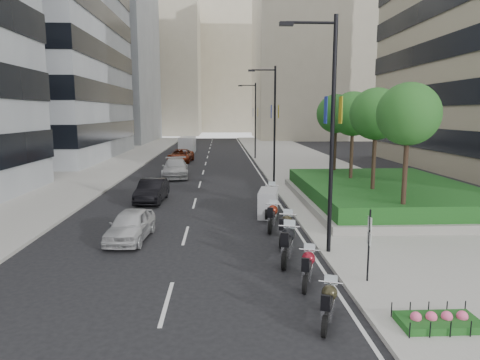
{
  "coord_description": "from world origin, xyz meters",
  "views": [
    {
      "loc": [
        0.09,
        -14.88,
        5.49
      ],
      "look_at": [
        1.14,
        7.35,
        2.0
      ],
      "focal_mm": 32.0,
      "sensor_mm": 36.0,
      "label": 1
    }
  ],
  "objects": [
    {
      "name": "building_cream_right",
      "position": [
        22.0,
        80.0,
        18.0
      ],
      "size": [
        28.0,
        24.0,
        36.0
      ],
      "primitive_type": "cube",
      "color": "#B7AD93",
      "rests_on": "ground"
    },
    {
      "name": "sidewalk_left",
      "position": [
        -12.0,
        30.0,
        0.07
      ],
      "size": [
        8.0,
        100.0,
        0.15
      ],
      "primitive_type": "cube",
      "color": "#9E9B93",
      "rests_on": "ground"
    },
    {
      "name": "flower_bed",
      "position": [
        5.6,
        -5.0,
        0.25
      ],
      "size": [
        2.0,
        1.0,
        0.2
      ],
      "primitive_type": "cube",
      "color": "#154C1D",
      "rests_on": "sidewalk_right"
    },
    {
      "name": "hedge",
      "position": [
        10.0,
        10.0,
        0.95
      ],
      "size": [
        9.4,
        13.4,
        0.8
      ],
      "primitive_type": "cube",
      "color": "#154C1D",
      "rests_on": "planter"
    },
    {
      "name": "lane_centre",
      "position": [
        -1.5,
        30.0,
        0.01
      ],
      "size": [
        0.12,
        100.0,
        0.01
      ],
      "primitive_type": "cube",
      "color": "silver",
      "rests_on": "ground"
    },
    {
      "name": "tree_1",
      "position": [
        8.5,
        8.0,
        5.42
      ],
      "size": [
        2.8,
        2.8,
        6.3
      ],
      "color": "#332319",
      "rests_on": "planter"
    },
    {
      "name": "motorcycle_6",
      "position": [
        3.11,
        9.87,
        0.64
      ],
      "size": [
        0.81,
        2.38,
        1.19
      ],
      "rotation": [
        0.0,
        0.0,
        1.38
      ],
      "color": "black",
      "rests_on": "ground"
    },
    {
      "name": "tree_0",
      "position": [
        8.5,
        4.0,
        5.42
      ],
      "size": [
        2.8,
        2.8,
        6.3
      ],
      "color": "#332319",
      "rests_on": "planter"
    },
    {
      "name": "motorcycle_0",
      "position": [
        2.91,
        -4.42,
        0.52
      ],
      "size": [
        0.88,
        1.87,
        0.97
      ],
      "rotation": [
        0.0,
        0.0,
        1.21
      ],
      "color": "black",
      "rests_on": "ground"
    },
    {
      "name": "car_a",
      "position": [
        -3.83,
        3.41,
        0.66
      ],
      "size": [
        1.86,
        4.01,
        1.33
      ],
      "primitive_type": "imported",
      "rotation": [
        0.0,
        0.0,
        -0.08
      ],
      "color": "#B9B9BB",
      "rests_on": "ground"
    },
    {
      "name": "car_c",
      "position": [
        -3.8,
        22.02,
        0.79
      ],
      "size": [
        2.62,
        5.6,
        1.58
      ],
      "primitive_type": "imported",
      "rotation": [
        0.0,
        0.0,
        0.08
      ],
      "color": "#ADADAF",
      "rests_on": "ground"
    },
    {
      "name": "building_cream_centre",
      "position": [
        2.0,
        120.0,
        19.0
      ],
      "size": [
        30.0,
        24.0,
        38.0
      ],
      "primitive_type": "cube",
      "color": "#B7AD93",
      "rests_on": "ground"
    },
    {
      "name": "building_cream_left",
      "position": [
        -18.0,
        100.0,
        17.0
      ],
      "size": [
        26.0,
        24.0,
        34.0
      ],
      "primitive_type": "cube",
      "color": "#B7AD93",
      "rests_on": "ground"
    },
    {
      "name": "motorcycle_1",
      "position": [
        2.89,
        -1.81,
        0.55
      ],
      "size": [
        0.85,
        1.99,
        1.02
      ],
      "rotation": [
        0.0,
        0.0,
        1.26
      ],
      "color": "black",
      "rests_on": "ground"
    },
    {
      "name": "lamp_post_2",
      "position": [
        4.14,
        36.0,
        5.07
      ],
      "size": [
        2.34,
        0.45,
        9.0
      ],
      "color": "black",
      "rests_on": "ground"
    },
    {
      "name": "car_d",
      "position": [
        -4.35,
        33.36,
        0.73
      ],
      "size": [
        2.88,
        5.47,
        1.47
      ],
      "primitive_type": "imported",
      "rotation": [
        0.0,
        0.0,
        -0.09
      ],
      "color": "maroon",
      "rests_on": "ground"
    },
    {
      "name": "sidewalk_right",
      "position": [
        9.0,
        30.0,
        0.07
      ],
      "size": [
        10.0,
        100.0,
        0.15
      ],
      "primitive_type": "cube",
      "color": "#9E9B93",
      "rests_on": "ground"
    },
    {
      "name": "planter",
      "position": [
        10.0,
        10.0,
        0.35
      ],
      "size": [
        10.0,
        14.0,
        0.4
      ],
      "primitive_type": "cube",
      "color": "gray",
      "rests_on": "sidewalk_right"
    },
    {
      "name": "ground",
      "position": [
        0.0,
        0.0,
        0.0
      ],
      "size": [
        160.0,
        160.0,
        0.0
      ],
      "primitive_type": "plane",
      "color": "black",
      "rests_on": "ground"
    },
    {
      "name": "motorcycle_4",
      "position": [
        2.55,
        4.86,
        0.6
      ],
      "size": [
        0.83,
        2.23,
        1.13
      ],
      "rotation": [
        0.0,
        0.0,
        1.33
      ],
      "color": "black",
      "rests_on": "ground"
    },
    {
      "name": "tree_3",
      "position": [
        8.5,
        16.0,
        5.42
      ],
      "size": [
        2.8,
        2.8,
        6.3
      ],
      "color": "#332319",
      "rests_on": "planter"
    },
    {
      "name": "parking_sign",
      "position": [
        4.8,
        -2.0,
        1.46
      ],
      "size": [
        0.06,
        0.32,
        2.5
      ],
      "color": "black",
      "rests_on": "ground"
    },
    {
      "name": "lamp_post_1",
      "position": [
        4.14,
        18.0,
        5.07
      ],
      "size": [
        2.34,
        0.45,
        9.0
      ],
      "color": "black",
      "rests_on": "ground"
    },
    {
      "name": "motorcycle_3",
      "position": [
        2.87,
        2.66,
        0.61
      ],
      "size": [
        0.98,
        2.23,
        1.15
      ],
      "rotation": [
        0.0,
        0.0,
        1.25
      ],
      "color": "black",
      "rests_on": "ground"
    },
    {
      "name": "lane_edge",
      "position": [
        3.7,
        30.0,
        0.01
      ],
      "size": [
        0.12,
        100.0,
        0.01
      ],
      "primitive_type": "cube",
      "color": "silver",
      "rests_on": "ground"
    },
    {
      "name": "building_grey_far",
      "position": [
        -24.0,
        70.0,
        15.0
      ],
      "size": [
        22.0,
        26.0,
        30.0
      ],
      "primitive_type": "cube",
      "color": "gray",
      "rests_on": "ground"
    },
    {
      "name": "delivery_van",
      "position": [
        -4.47,
        44.99,
        1.03
      ],
      "size": [
        2.12,
        5.3,
        2.21
      ],
      "rotation": [
        0.0,
        0.0,
        -0.02
      ],
      "color": "silver",
      "rests_on": "ground"
    },
    {
      "name": "lamp_post_0",
      "position": [
        4.14,
        1.0,
        5.07
      ],
      "size": [
        2.34,
        0.45,
        9.0
      ],
      "color": "black",
      "rests_on": "ground"
    },
    {
      "name": "car_b",
      "position": [
        -4.17,
        11.59,
        0.7
      ],
      "size": [
        1.7,
        4.34,
        1.41
      ],
      "primitive_type": "imported",
      "rotation": [
        0.0,
        0.0,
        -0.05
      ],
      "color": "black",
      "rests_on": "ground"
    },
    {
      "name": "tree_2",
      "position": [
        8.5,
        12.0,
        5.42
      ],
      "size": [
        2.8,
        2.8,
        6.3
      ],
      "color": "#332319",
      "rests_on": "planter"
    },
    {
      "name": "motorcycle_5",
      "position": [
        2.66,
        7.5,
        0.71
      ],
      "size": [
        1.35,
        2.47,
        1.42
      ],
      "rotation": [
        0.0,
        0.0,
        1.39
      ],
      "color": "black",
      "rests_on": "ground"
    },
    {
      "name": "motorcycle_2",
      "position": [
        2.58,
        0.38,
        0.65
      ],
      "size": [
        0.97,
        2.4,
        1.22
      ],
      "rotation": [
        0.0,
        0.0,
        1.3
      ],
      "color": "black",
      "rests_on": "ground"
    }
  ]
}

